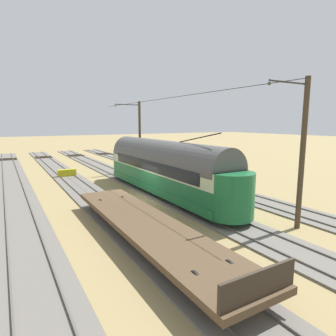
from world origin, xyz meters
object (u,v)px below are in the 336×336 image
Objects in this scene: flatcar_adjacent at (148,225)px; catenary_pole_mid_near at (302,152)px; catenary_pole_foreground at (139,136)px; track_end_bumper at (67,173)px; vintage_streetcar at (164,167)px.

catenary_pole_mid_near reaches higher than flatcar_adjacent.
catenary_pole_foreground is 8.72m from track_end_bumper.
flatcar_adjacent is at bearing 90.00° from track_end_bumper.
vintage_streetcar is 2.23× the size of catenary_pole_mid_near.
flatcar_adjacent is 19.75m from catenary_pole_foreground.
catenary_pole_mid_near is at bearing 90.00° from catenary_pole_foreground.
flatcar_adjacent is 1.77× the size of catenary_pole_foreground.
track_end_bumper is at bearing -70.08° from catenary_pole_mid_near.
catenary_pole_foreground and catenary_pole_mid_near have the same top height.
flatcar_adjacent is 1.77× the size of catenary_pole_mid_near.
track_end_bumper is (0.00, -19.12, -0.46)m from flatcar_adjacent.
catenary_pole_foreground is at bearing -113.53° from flatcar_adjacent.
catenary_pole_foreground is (-2.72, -10.39, 1.89)m from vintage_streetcar.
vintage_streetcar is 1.26× the size of flatcar_adjacent.
track_end_bumper is at bearing -9.21° from catenary_pole_foreground.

